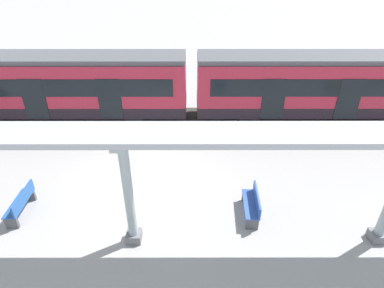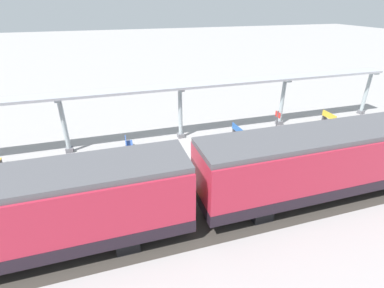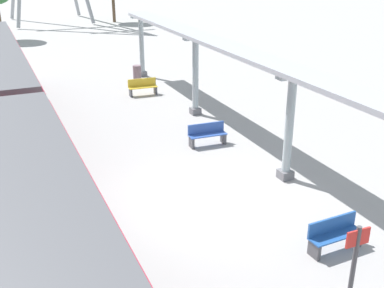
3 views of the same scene
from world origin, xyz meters
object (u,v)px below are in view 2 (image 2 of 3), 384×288
Objects in this scene: canopy_pillar_fourth at (64,126)px; platform_info_sign at (277,123)px; bench_far_end at (239,131)px; canopy_pillar_second at (282,102)px; bench_mid_platform at (128,146)px; canopy_pillar_nearest at (366,93)px; canopy_pillar_third at (180,113)px; train_near_carriage at (342,159)px; passenger_waiting_near_edge at (334,140)px; bench_extra_slot at (330,118)px.

platform_info_sign is at bearing -100.72° from canopy_pillar_fourth.
canopy_pillar_second is at bearing -73.66° from bench_far_end.
bench_mid_platform is 0.69× the size of platform_info_sign.
canopy_pillar_third is at bearing 90.00° from canopy_pillar_nearest.
train_near_carriage is at bearing 129.81° from canopy_pillar_nearest.
canopy_pillar_fourth is 4.02m from bench_mid_platform.
bench_far_end is at bearing 95.63° from canopy_pillar_nearest.
canopy_pillar_fourth is at bearing 71.12° from passenger_waiting_near_edge.
passenger_waiting_near_edge is (-2.82, -2.29, -0.23)m from platform_info_sign.
bench_mid_platform is at bearing 95.48° from canopy_pillar_second.
canopy_pillar_nearest is 1.00× the size of canopy_pillar_second.
canopy_pillar_fourth is at bearing 79.28° from platform_info_sign.
canopy_pillar_third reaches higher than platform_info_sign.
bench_mid_platform is 12.75m from passenger_waiting_near_edge.
passenger_waiting_near_edge is at bearing 124.91° from canopy_pillar_nearest.
train_near_carriage is 4.06× the size of canopy_pillar_nearest.
canopy_pillar_fourth is at bearing 83.99° from bench_far_end.
bench_mid_platform is at bearing 70.65° from passenger_waiting_near_edge.
canopy_pillar_fourth is (0.00, 23.27, 0.00)m from canopy_pillar_nearest.
passenger_waiting_near_edge is (-4.22, -12.01, 0.65)m from bench_mid_platform.
canopy_pillar_second is at bearing -90.00° from canopy_pillar_fourth.
train_near_carriage is 9.75m from bench_extra_slot.
canopy_pillar_second is 2.04× the size of passenger_waiting_near_edge.
bench_extra_slot is 0.86× the size of passenger_waiting_near_edge.
canopy_pillar_second is 7.93m from canopy_pillar_third.
train_near_carriage reaches higher than bench_extra_slot.
bench_far_end is at bearing 46.40° from passenger_waiting_near_edge.
train_near_carriage is at bearing -145.62° from canopy_pillar_third.
canopy_pillar_fourth reaches higher than bench_extra_slot.
passenger_waiting_near_edge reaches higher than bench_far_end.
passenger_waiting_near_edge reaches higher than bench_extra_slot.
canopy_pillar_second is 11.82m from bench_mid_platform.
canopy_pillar_fourth is at bearing 87.18° from bench_extra_slot.
canopy_pillar_second reaches higher than bench_far_end.
canopy_pillar_nearest is at bearing -90.00° from canopy_pillar_fourth.
platform_info_sign is (-1.34, -2.08, 0.89)m from bench_far_end.
canopy_pillar_second is 2.34× the size of bench_mid_platform.
canopy_pillar_nearest is 2.36× the size of bench_extra_slot.
passenger_waiting_near_edge reaches higher than bench_mid_platform.
canopy_pillar_nearest is (8.45, -10.13, -0.03)m from train_near_carriage.
canopy_pillar_third is 6.50m from platform_info_sign.
bench_mid_platform and bench_far_end have the same top height.
bench_extra_slot is at bearing -39.00° from train_near_carriage.
platform_info_sign is at bearing 104.26° from canopy_pillar_nearest.
canopy_pillar_third reaches higher than bench_mid_platform.
platform_info_sign is 1.26× the size of passenger_waiting_near_edge.
platform_info_sign is (-1.58, 5.88, 0.89)m from bench_extra_slot.
train_near_carriage reaches higher than passenger_waiting_near_edge.
bench_extra_slot is 5.71m from passenger_waiting_near_edge.
platform_info_sign is at bearing -98.21° from bench_mid_platform.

